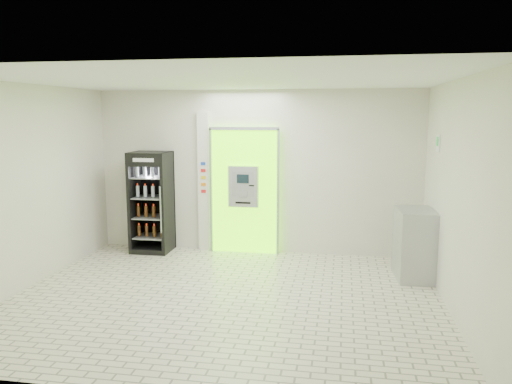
# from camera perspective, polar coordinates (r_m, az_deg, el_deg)

# --- Properties ---
(ground) EXTENTS (6.00, 6.00, 0.00)m
(ground) POSITION_cam_1_polar(r_m,az_deg,el_deg) (7.17, -3.53, -12.02)
(ground) COLOR beige
(ground) RESTS_ON ground
(room_shell) EXTENTS (6.00, 6.00, 6.00)m
(room_shell) POSITION_cam_1_polar(r_m,az_deg,el_deg) (6.73, -3.68, 2.78)
(room_shell) COLOR silver
(room_shell) RESTS_ON ground
(atm_assembly) EXTENTS (1.30, 0.24, 2.33)m
(atm_assembly) POSITION_cam_1_polar(r_m,az_deg,el_deg) (9.20, -1.32, 0.23)
(atm_assembly) COLOR #65F400
(atm_assembly) RESTS_ON ground
(pillar) EXTENTS (0.22, 0.11, 2.60)m
(pillar) POSITION_cam_1_polar(r_m,az_deg,el_deg) (9.40, -5.94, 1.16)
(pillar) COLOR silver
(pillar) RESTS_ON ground
(beverage_cooler) EXTENTS (0.71, 0.67, 1.87)m
(beverage_cooler) POSITION_cam_1_polar(r_m,az_deg,el_deg) (9.52, -11.82, -1.34)
(beverage_cooler) COLOR black
(beverage_cooler) RESTS_ON ground
(steel_cabinet) EXTENTS (0.61, 0.86, 1.10)m
(steel_cabinet) POSITION_cam_1_polar(r_m,az_deg,el_deg) (8.22, 17.67, -5.69)
(steel_cabinet) COLOR #9FA1A6
(steel_cabinet) RESTS_ON ground
(exit_sign) EXTENTS (0.02, 0.22, 0.26)m
(exit_sign) POSITION_cam_1_polar(r_m,az_deg,el_deg) (8.04, 20.10, 5.25)
(exit_sign) COLOR white
(exit_sign) RESTS_ON room_shell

